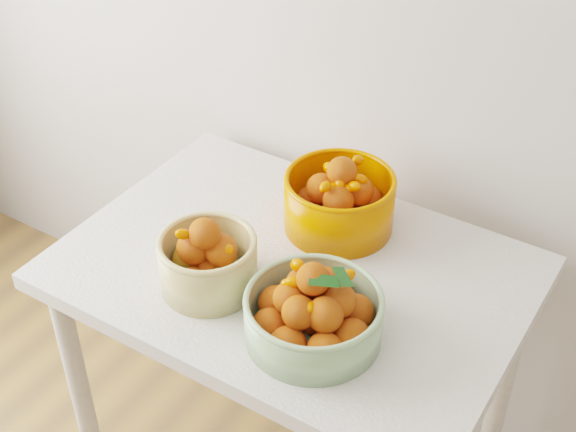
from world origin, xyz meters
name	(u,v)px	position (x,y,z in m)	size (l,w,h in m)	color
table	(293,298)	(-0.37, 1.60, 0.65)	(1.00, 0.70, 0.75)	silver
bowl_cream	(208,261)	(-0.49, 1.45, 0.82)	(0.25, 0.25, 0.18)	#D0B975
bowl_green	(314,313)	(-0.22, 1.44, 0.81)	(0.36, 0.36, 0.18)	#92B884
bowl_orange	(340,201)	(-0.36, 1.78, 0.82)	(0.27, 0.27, 0.18)	#E85E00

